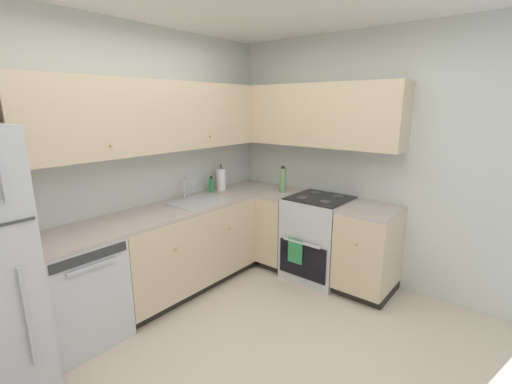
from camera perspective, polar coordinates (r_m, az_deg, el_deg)
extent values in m
cube|color=beige|center=(2.87, -0.78, -26.33)|extent=(3.66, 3.12, 0.02)
cube|color=silver|center=(3.48, -21.36, 3.68)|extent=(3.76, 0.05, 2.57)
cube|color=silver|center=(3.85, 17.23, 4.90)|extent=(0.05, 3.22, 2.57)
cylinder|color=silver|center=(2.64, -33.17, -16.72)|extent=(0.02, 0.02, 0.66)
cylinder|color=silver|center=(2.36, -35.93, 2.03)|extent=(0.02, 0.02, 0.30)
cube|color=silver|center=(3.20, -27.04, -14.08)|extent=(0.60, 0.60, 0.85)
cube|color=#333333|center=(2.79, -25.28, -9.51)|extent=(0.55, 0.01, 0.07)
cube|color=silver|center=(2.81, -25.01, -10.91)|extent=(0.36, 0.02, 0.02)
cube|color=beige|center=(3.69, -11.53, -8.33)|extent=(1.56, 0.60, 0.76)
cube|color=black|center=(3.89, -11.51, -14.03)|extent=(1.56, 0.54, 0.09)
sphere|color=tan|center=(3.21, -12.82, -9.10)|extent=(0.02, 0.02, 0.02)
sphere|color=tan|center=(3.64, -4.29, -6.00)|extent=(0.02, 0.02, 0.02)
cube|color=#B7A89E|center=(3.56, -11.87, -2.41)|extent=(2.76, 0.60, 0.03)
cube|color=beige|center=(4.14, 4.23, -5.58)|extent=(0.60, 0.31, 0.76)
cube|color=black|center=(4.32, 4.36, -10.79)|extent=(0.54, 0.31, 0.09)
cube|color=beige|center=(3.69, 17.77, -8.73)|extent=(0.60, 0.50, 0.76)
cube|color=black|center=(3.89, 17.47, -14.39)|extent=(0.54, 0.50, 0.09)
sphere|color=tan|center=(3.36, 15.96, -8.20)|extent=(0.02, 0.02, 0.02)
cube|color=#B7A89E|center=(4.03, 4.33, -0.24)|extent=(0.60, 0.31, 0.03)
cube|color=#B7A89E|center=(3.56, 18.24, -2.81)|extent=(0.60, 0.50, 0.03)
cube|color=silver|center=(3.93, 10.09, -7.26)|extent=(0.64, 0.62, 0.88)
cube|color=black|center=(3.73, 7.49, -10.99)|extent=(0.02, 0.55, 0.37)
cube|color=silver|center=(3.63, 7.41, -8.17)|extent=(0.02, 0.43, 0.02)
cube|color=black|center=(3.80, 10.37, -0.93)|extent=(0.59, 0.60, 0.01)
cube|color=silver|center=(4.04, 12.51, 0.88)|extent=(0.03, 0.60, 0.15)
cylinder|color=#4C4C4C|center=(3.61, 11.19, -1.57)|extent=(0.11, 0.11, 0.01)
cylinder|color=#4C4C4C|center=(3.74, 7.51, -0.88)|extent=(0.11, 0.11, 0.01)
cylinder|color=#4C4C4C|center=(3.86, 13.17, -0.69)|extent=(0.11, 0.11, 0.01)
cylinder|color=#4C4C4C|center=(3.98, 9.65, -0.08)|extent=(0.11, 0.11, 0.01)
cube|color=#338C4C|center=(3.71, 6.38, -9.50)|extent=(0.02, 0.17, 0.26)
cube|color=beige|center=(3.44, -16.22, 11.65)|extent=(2.44, 0.32, 0.64)
sphere|color=tan|center=(3.02, -22.48, 7.00)|extent=(0.02, 0.02, 0.02)
sphere|color=tan|center=(3.66, -7.46, 8.93)|extent=(0.02, 0.02, 0.02)
cube|color=beige|center=(3.89, 8.79, 12.22)|extent=(0.32, 1.99, 0.64)
cube|color=#B7B7BC|center=(3.65, -9.15, -1.50)|extent=(0.58, 0.40, 0.01)
cube|color=gray|center=(3.67, -9.12, -2.24)|extent=(0.54, 0.36, 0.09)
cube|color=#99999E|center=(3.66, -9.13, -2.04)|extent=(0.02, 0.35, 0.06)
cylinder|color=silver|center=(3.80, -11.54, 0.65)|extent=(0.02, 0.02, 0.22)
cylinder|color=silver|center=(3.72, -10.87, 2.01)|extent=(0.02, 0.15, 0.02)
cylinder|color=silver|center=(3.85, -10.91, -0.39)|extent=(0.02, 0.02, 0.06)
cylinder|color=#338C4C|center=(4.03, -7.27, 1.07)|extent=(0.06, 0.06, 0.15)
cylinder|color=#262626|center=(4.01, -7.31, 2.35)|extent=(0.03, 0.03, 0.03)
cylinder|color=white|center=(4.10, -5.69, 2.05)|extent=(0.11, 0.11, 0.25)
cylinder|color=#3F3F3F|center=(4.09, -5.70, 2.32)|extent=(0.02, 0.02, 0.31)
cylinder|color=#729E66|center=(3.99, 4.37, 1.90)|extent=(0.07, 0.07, 0.27)
cylinder|color=black|center=(3.96, 4.40, 4.00)|extent=(0.04, 0.04, 0.02)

